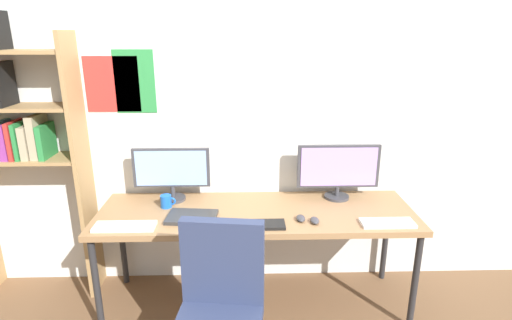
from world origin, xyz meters
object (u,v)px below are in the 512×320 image
keyboard_left (125,226)px  mouse_left_side (315,220)px  monitor_left (172,171)px  keyboard_right (387,223)px  laptop_closed (192,217)px  bookshelf (7,121)px  mouse_right_side (301,218)px  desk (256,218)px  coffee_mug (166,201)px  keyboard_center (257,225)px  monitor_right (338,169)px

keyboard_left → mouse_left_side: (1.20, 0.04, 0.01)m
keyboard_left → monitor_left: bearing=62.5°
keyboard_right → laptop_closed: (-1.26, 0.12, 0.00)m
bookshelf → keyboard_right: bookshelf is taller
monitor_left → mouse_right_side: (0.89, -0.37, -0.20)m
desk → monitor_left: size_ratio=3.96×
mouse_right_side → laptop_closed: (-0.71, 0.05, -0.00)m
keyboard_right → coffee_mug: coffee_mug is taller
keyboard_right → mouse_left_side: bearing=175.3°
monitor_left → laptop_closed: (0.17, -0.32, -0.21)m
desk → keyboard_left: bearing=-164.5°
laptop_closed → keyboard_center: bearing=-10.3°
monitor_left → keyboard_right: monitor_left is taller
mouse_left_side → monitor_left: bearing=157.4°
desk → mouse_right_side: mouse_right_side is taller
keyboard_left → keyboard_right: (1.66, 0.00, 0.00)m
monitor_left → mouse_left_side: bearing=-22.6°
bookshelf → keyboard_left: (0.87, -0.46, -0.58)m
bookshelf → mouse_left_side: bearing=-11.5°
keyboard_center → laptop_closed: (-0.43, 0.12, 0.00)m
desk → monitor_left: (-0.60, 0.21, 0.27)m
laptop_closed → keyboard_right: bearing=-0.0°
monitor_left → keyboard_center: size_ratio=1.55×
laptop_closed → coffee_mug: 0.27m
monitor_left → laptop_closed: bearing=-61.6°
mouse_right_side → monitor_left: bearing=157.3°
monitor_right → mouse_left_side: (-0.23, -0.40, -0.21)m
bookshelf → keyboard_center: 1.85m
keyboard_right → coffee_mug: (-1.45, 0.31, 0.04)m
mouse_left_side → laptop_closed: (-0.80, 0.08, -0.00)m
mouse_left_side → coffee_mug: bearing=164.9°
keyboard_center → laptop_closed: laptop_closed is taller
keyboard_right → monitor_left: bearing=162.8°
bookshelf → mouse_left_side: size_ratio=21.75×
monitor_right → keyboard_center: 0.78m
mouse_right_side → laptop_closed: size_ratio=0.30×
keyboard_center → mouse_left_side: 0.37m
laptop_closed → mouse_left_side: bearing=-0.4°
desk → mouse_left_side: (0.37, -0.19, 0.07)m
keyboard_center → keyboard_right: (0.83, 0.00, 0.00)m
keyboard_left → keyboard_center: (0.83, 0.00, 0.00)m
coffee_mug → laptop_closed: bearing=-43.3°
bookshelf → keyboard_center: (1.70, -0.46, -0.58)m
keyboard_right → coffee_mug: 1.49m
monitor_left → mouse_right_side: 0.98m
keyboard_right → mouse_left_side: mouse_left_side is taller
keyboard_left → mouse_left_side: 1.20m
desk → mouse_right_side: (0.29, -0.16, 0.07)m
keyboard_left → mouse_right_side: size_ratio=3.97×
mouse_left_side → mouse_right_side: same height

